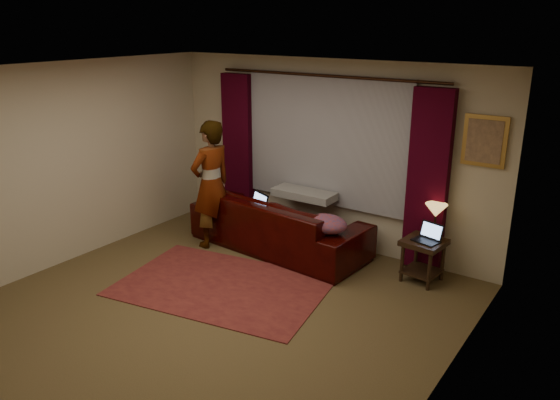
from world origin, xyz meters
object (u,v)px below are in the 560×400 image
Objects in this scene: tiffany_lamp at (435,221)px; laptop_table at (427,233)px; sofa at (279,214)px; laptop_sofa at (252,204)px; end_table at (423,260)px; person at (211,184)px.

laptop_table is (-0.03, -0.19, -0.11)m from tiffany_lamp.
sofa reaches higher than laptop_sofa.
end_table is 3.01m from person.
laptop_sofa is (-0.33, -0.18, 0.13)m from sofa.
laptop_table is 0.18× the size of person.
laptop_sofa is 0.22× the size of person.
sofa is 4.74× the size of end_table.
end_table is 1.66× the size of laptop_table.
tiffany_lamp is at bearing -166.56° from sofa.
laptop_table is at bearing -49.77° from end_table.
laptop_sofa reaches higher than laptop_table.
sofa reaches higher than laptop_table.
laptop_table is at bearing 29.86° from laptop_sofa.
tiffany_lamp is (2.42, 0.51, 0.11)m from laptop_sofa.
laptop_sofa is 1.20× the size of laptop_table.
sofa is at bearing 125.88° from person.
laptop_sofa is at bearing -171.51° from end_table.
laptop_sofa is 2.41m from laptop_table.
tiffany_lamp is 1.31× the size of laptop_table.
laptop_sofa is 2.42m from end_table.
tiffany_lamp reaches higher than laptop_table.
sofa is at bearing 50.19° from laptop_sofa.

